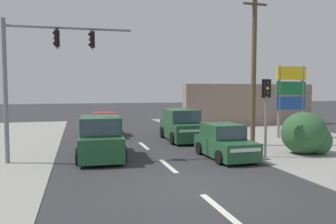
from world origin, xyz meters
TOP-DOWN VIEW (x-y plane):
  - ground_plane at (0.00, 0.00)m, footprint 140.00×140.00m
  - lane_dash_near at (0.00, -2.00)m, footprint 0.20×2.40m
  - lane_dash_mid at (0.00, 3.00)m, footprint 0.20×2.40m
  - lane_dash_far at (0.00, 8.00)m, footprint 0.20×2.40m
  - utility_pole_midground_right at (5.82, 6.46)m, footprint 1.80×0.26m
  - traffic_signal_mast at (-5.06, 5.17)m, footprint 5.29×0.50m
  - pedestal_signal_right_kerb at (4.71, 3.42)m, footprint 0.44×0.30m
  - shopping_plaza_sign at (9.67, 8.48)m, footprint 2.10×0.16m
  - roadside_bush at (7.05, 3.61)m, footprint 2.31×1.98m
  - shopfront_wall_far at (11.00, 16.00)m, footprint 12.00×1.00m
  - hatchback_kerbside_parked at (2.89, 3.88)m, footprint 1.82×3.66m
  - suv_receding_far at (-2.51, 5.41)m, footprint 2.22×4.61m
  - sedan_oncoming_near at (-1.76, 12.88)m, footprint 1.97×4.28m
  - suv_crossing_left at (2.64, 9.41)m, footprint 2.21×4.61m

SIDE VIEW (x-z plane):
  - ground_plane at x=0.00m, z-range 0.00..0.00m
  - lane_dash_near at x=0.00m, z-range 0.00..0.01m
  - lane_dash_mid at x=0.00m, z-range 0.00..0.01m
  - lane_dash_far at x=0.00m, z-range 0.00..0.01m
  - hatchback_kerbside_parked at x=2.89m, z-range -0.06..1.47m
  - sedan_oncoming_near at x=-1.76m, z-range -0.08..1.48m
  - suv_receding_far at x=-2.51m, z-range -0.06..1.83m
  - suv_crossing_left at x=2.64m, z-range -0.06..1.83m
  - roadside_bush at x=7.05m, z-range -0.06..1.97m
  - shopfront_wall_far at x=11.00m, z-range 0.00..3.60m
  - pedestal_signal_right_kerb at x=4.71m, z-range 0.64..4.20m
  - shopping_plaza_sign at x=9.67m, z-range 0.68..5.28m
  - traffic_signal_mast at x=-5.06m, z-range 1.15..7.15m
  - utility_pole_midground_right at x=5.82m, z-range 0.23..9.04m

